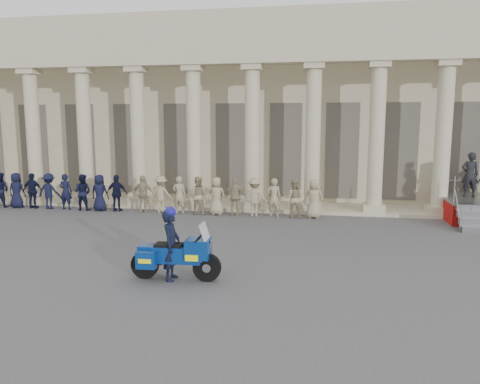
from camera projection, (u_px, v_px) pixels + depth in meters
name	position (u px, v px, depth m)	size (l,w,h in m)	color
ground	(164.00, 262.00, 13.11)	(90.00, 90.00, 0.00)	#47474A
building	(247.00, 110.00, 26.79)	(40.00, 12.50, 9.00)	#B7AB89
officer_rank	(102.00, 193.00, 20.53)	(19.01, 0.61, 1.61)	black
motorcycle	(176.00, 255.00, 11.59)	(2.30, 0.94, 1.47)	black
rider	(171.00, 244.00, 11.56)	(0.44, 0.66, 1.86)	black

